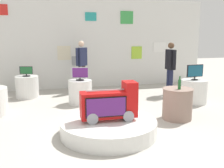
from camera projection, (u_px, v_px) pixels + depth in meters
name	position (u px, v px, depth m)	size (l,w,h in m)	color
ground_plane	(111.00, 134.00, 5.04)	(30.00, 30.00, 0.00)	#B2ADA3
back_wall_display	(77.00, 44.00, 9.31)	(10.19, 0.13, 3.29)	silver
main_display_pedestal	(109.00, 127.00, 4.98)	(1.88, 1.88, 0.29)	silver
novelty_firetruck_tv	(110.00, 105.00, 4.89)	(1.10, 0.43, 0.75)	gray
display_pedestal_left_rear	(194.00, 91.00, 7.31)	(0.74, 0.74, 0.68)	silver
tv_on_left_rear	(195.00, 71.00, 7.20)	(0.53, 0.18, 0.44)	black
display_pedestal_center_rear	(80.00, 92.00, 7.25)	(0.67, 0.67, 0.68)	silver
tv_on_center_rear	(80.00, 74.00, 7.15)	(0.47, 0.24, 0.37)	black
display_pedestal_far_right	(27.00, 87.00, 7.98)	(0.71, 0.71, 0.68)	silver
tv_on_far_right	(26.00, 71.00, 7.89)	(0.40, 0.24, 0.31)	black
side_table_round	(177.00, 103.00, 5.88)	(0.70, 0.70, 0.73)	gray
bottle_on_side_table	(179.00, 84.00, 5.71)	(0.07, 0.07, 0.30)	#195926
shopper_browsing_near_truck	(170.00, 65.00, 8.20)	(0.21, 0.56, 1.72)	#1E233F
shopper_browsing_rear	(82.00, 62.00, 8.66)	(0.43, 0.41, 1.76)	#38332D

